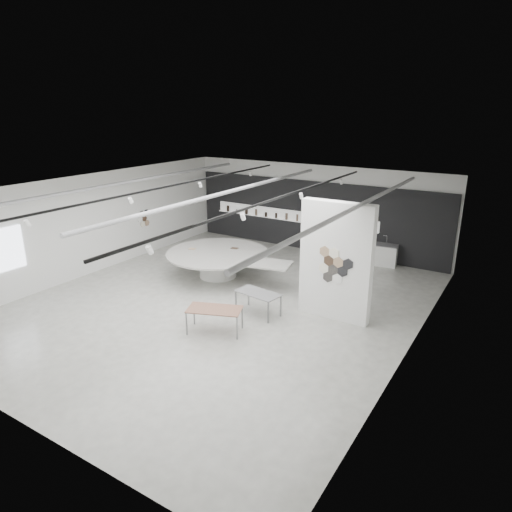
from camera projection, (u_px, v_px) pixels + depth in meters
The scene contains 7 objects.
room at pixel (218, 243), 14.41m from camera, with size 12.02×14.02×3.82m.
back_wall_display at pixel (312, 216), 20.16m from camera, with size 11.80×0.27×3.10m.
partition_column at pixel (336, 262), 13.49m from camera, with size 2.20×0.38×3.60m.
display_island at pixel (219, 261), 17.17m from camera, with size 5.41×4.54×0.99m.
sample_table_wood at pixel (215, 310), 12.93m from camera, with size 1.71×1.27×0.72m.
sample_table_stone at pixel (258, 294), 14.06m from camera, with size 1.47×0.88×0.71m.
kitchen_counter at pixel (378, 254), 18.59m from camera, with size 1.61×0.79×1.22m.
Camera 1 is at (8.23, -11.09, 6.18)m, focal length 32.00 mm.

